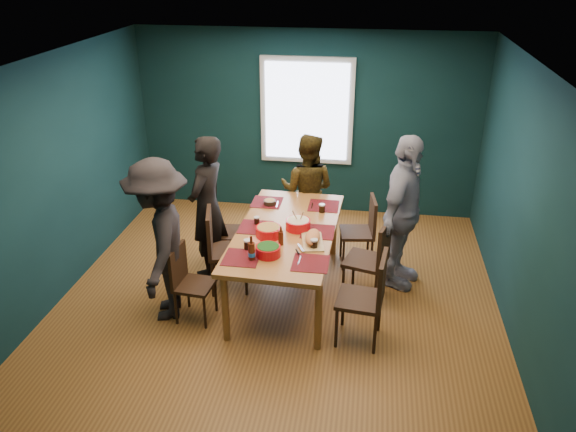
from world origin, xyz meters
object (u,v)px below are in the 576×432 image
(chair_left_near, at_px, (187,278))
(chair_right_far, at_px, (364,226))
(person_right, at_px, (403,213))
(bowl_dumpling, at_px, (298,224))
(cutting_board, at_px, (313,238))
(person_back, at_px, (307,190))
(chair_left_mid, at_px, (220,244))
(bowl_herbs, at_px, (268,250))
(bowl_salad, at_px, (268,231))
(chair_left_far, at_px, (215,226))
(person_near_left, at_px, (160,241))
(chair_right_near, at_px, (370,293))
(person_far_left, at_px, (207,207))
(chair_right_mid, at_px, (374,255))
(dining_table, at_px, (286,236))

(chair_left_near, distance_m, chair_right_far, 2.35)
(person_right, xyz_separation_m, bowl_dumpling, (-1.17, -0.36, -0.05))
(bowl_dumpling, distance_m, cutting_board, 0.36)
(person_back, bearing_deg, chair_left_near, 69.55)
(chair_left_mid, height_order, bowl_herbs, chair_left_mid)
(chair_left_mid, xyz_separation_m, bowl_salad, (0.61, -0.16, 0.30))
(chair_left_mid, bearing_deg, chair_left_far, 97.27)
(person_right, height_order, bowl_salad, person_right)
(person_near_left, bearing_deg, chair_right_near, 72.85)
(chair_left_far, distance_m, chair_right_far, 1.87)
(person_back, bearing_deg, person_far_left, 49.52)
(chair_right_mid, distance_m, person_near_left, 2.36)
(chair_left_mid, distance_m, person_far_left, 0.51)
(chair_left_far, relative_size, chair_left_near, 1.09)
(person_near_left, xyz_separation_m, cutting_board, (1.58, 0.36, -0.03))
(chair_right_near, distance_m, bowl_dumpling, 1.21)
(chair_right_near, bearing_deg, chair_left_mid, 162.91)
(chair_left_near, distance_m, chair_right_near, 1.95)
(chair_right_near, relative_size, cutting_board, 1.81)
(bowl_herbs, bearing_deg, chair_left_near, -176.80)
(person_near_left, bearing_deg, chair_left_near, 70.25)
(chair_right_mid, relative_size, bowl_dumpling, 3.50)
(dining_table, distance_m, cutting_board, 0.44)
(person_right, height_order, cutting_board, person_right)
(dining_table, xyz_separation_m, person_back, (0.08, 1.28, 0.03))
(bowl_salad, bearing_deg, chair_right_far, 43.47)
(chair_left_far, height_order, chair_left_near, chair_left_far)
(chair_right_far, height_order, bowl_salad, bowl_salad)
(chair_right_mid, distance_m, bowl_dumpling, 0.92)
(chair_right_mid, height_order, person_far_left, person_far_left)
(chair_right_far, height_order, person_right, person_right)
(person_far_left, bearing_deg, dining_table, 84.26)
(bowl_salad, bearing_deg, chair_right_mid, 9.35)
(chair_right_far, relative_size, cutting_board, 1.64)
(chair_left_near, relative_size, bowl_dumpling, 3.04)
(cutting_board, bearing_deg, person_far_left, 145.92)
(chair_left_near, height_order, person_near_left, person_near_left)
(chair_left_far, height_order, bowl_dumpling, bowl_dumpling)
(chair_left_far, bearing_deg, person_right, -8.28)
(chair_right_near, bearing_deg, cutting_board, 147.05)
(dining_table, relative_size, chair_right_near, 2.19)
(chair_left_mid, xyz_separation_m, person_near_left, (-0.47, -0.60, 0.32))
(chair_left_far, bearing_deg, cutting_board, -36.04)
(chair_right_far, xyz_separation_m, person_near_left, (-2.12, -1.42, 0.37))
(chair_right_mid, bearing_deg, bowl_salad, -155.29)
(chair_right_mid, relative_size, chair_right_near, 0.98)
(chair_left_near, xyz_separation_m, bowl_dumpling, (1.10, 0.69, 0.38))
(chair_right_far, xyz_separation_m, bowl_dumpling, (-0.74, -0.76, 0.35))
(person_far_left, distance_m, person_back, 1.46)
(chair_left_near, height_order, bowl_dumpling, bowl_dumpling)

